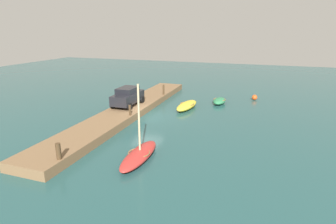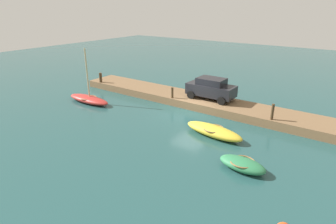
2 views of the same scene
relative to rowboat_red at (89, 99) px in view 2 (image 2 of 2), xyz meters
The scene contains 9 objects.
ground_plane 8.67m from the rowboat_red, 159.42° to the right, with size 84.00×84.00×0.00m, color #234C4C.
dock_platform 9.47m from the rowboat_red, 148.96° to the right, with size 24.08×3.01×0.61m, color brown.
rowboat_red is the anchor object (origin of this frame).
rowboat_yellow 11.47m from the rowboat_red, behind, with size 4.08×1.70×0.66m.
dinghy_green 14.61m from the rowboat_red, behind, with size 2.45×1.32×0.59m.
mooring_post_west 14.47m from the rowboat_red, 165.47° to the right, with size 0.19×0.19×1.07m, color #47331E.
mooring_post_mid_west 7.05m from the rowboat_red, 148.88° to the right, with size 0.19×0.19×0.87m, color #47331E.
mooring_post_mid_east 4.46m from the rowboat_red, 55.48° to the right, with size 0.27×0.27×0.93m, color #47331E.
parked_car 10.16m from the rowboat_red, 149.12° to the right, with size 3.82×1.89×1.71m.
Camera 2 is at (-10.43, 17.50, 7.71)m, focal length 30.35 mm.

